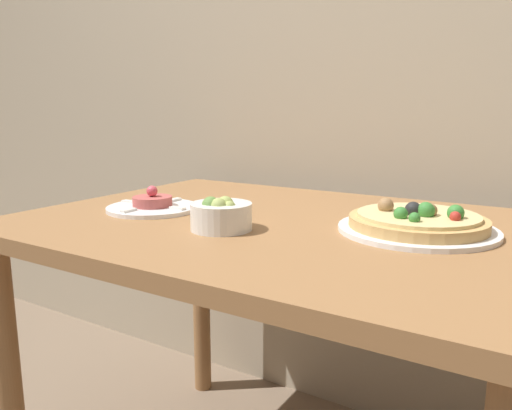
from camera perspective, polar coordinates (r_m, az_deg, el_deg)
back_wall at (r=1.62m, az=12.97°, el=21.15°), size 8.00×0.05×2.60m
dining_table at (r=1.15m, az=2.53°, el=-6.90°), size 1.15×0.84×0.76m
pizza_plate at (r=1.06m, az=17.97°, el=-1.95°), size 0.32×0.32×0.07m
tartare_plate at (r=1.25m, az=-11.73°, el=-0.06°), size 0.22×0.22×0.06m
small_bowl at (r=1.03m, az=-4.03°, el=-1.13°), size 0.13×0.13×0.07m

